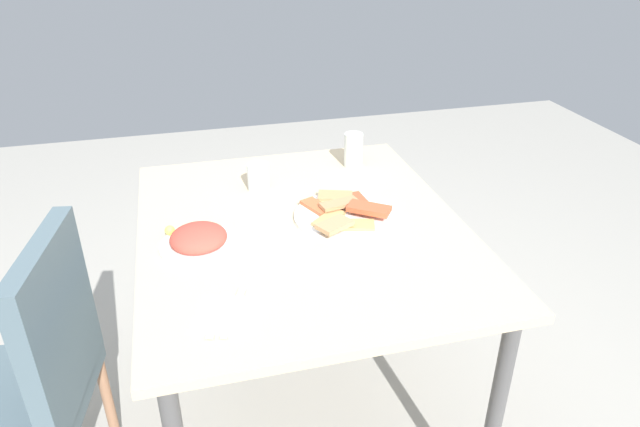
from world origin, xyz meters
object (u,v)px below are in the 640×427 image
(dining_chair, at_px, (29,375))
(fork, at_px, (233,312))
(drinking_glass, at_px, (258,177))
(salad_plate_greens, at_px, (198,239))
(pide_platter, at_px, (345,214))
(spoon, at_px, (218,314))
(dining_table, at_px, (303,249))
(paper_napkin, at_px, (226,315))
(soda_can, at_px, (353,150))

(dining_chair, bearing_deg, fork, -112.27)
(dining_chair, height_order, drinking_glass, dining_chair)
(salad_plate_greens, xyz_separation_m, fork, (-0.32, -0.06, -0.02))
(fork, bearing_deg, pide_platter, -24.38)
(spoon, bearing_deg, dining_chair, 84.47)
(dining_chair, relative_size, fork, 4.96)
(dining_chair, bearing_deg, dining_table, -79.59)
(salad_plate_greens, bearing_deg, paper_napkin, -173.39)
(dining_chair, bearing_deg, paper_napkin, -112.98)
(drinking_glass, xyz_separation_m, spoon, (-0.63, 0.20, -0.04))
(salad_plate_greens, relative_size, paper_napkin, 1.57)
(soda_can, height_order, fork, soda_can)
(pide_platter, xyz_separation_m, salad_plate_greens, (-0.05, 0.43, 0.01))
(pide_platter, relative_size, spoon, 1.92)
(salad_plate_greens, bearing_deg, dining_chair, 102.26)
(salad_plate_greens, bearing_deg, drinking_glass, -34.72)
(dining_chair, xyz_separation_m, spoon, (-0.22, -0.49, 0.27))
(paper_napkin, bearing_deg, soda_can, -36.03)
(dining_chair, relative_size, paper_napkin, 6.48)
(paper_napkin, bearing_deg, dining_table, -36.18)
(paper_napkin, bearing_deg, salad_plate_greens, 6.61)
(spoon, bearing_deg, dining_table, -19.82)
(soda_can, xyz_separation_m, spoon, (-0.74, 0.55, -0.06))
(dining_table, distance_m, soda_can, 0.49)
(paper_napkin, bearing_deg, pide_platter, -46.73)
(pide_platter, relative_size, drinking_glass, 3.51)
(soda_can, distance_m, drinking_glass, 0.37)
(pide_platter, distance_m, drinking_glass, 0.34)
(paper_napkin, bearing_deg, fork, -90.00)
(soda_can, relative_size, fork, 0.68)
(dining_chair, distance_m, paper_napkin, 0.62)
(dining_chair, bearing_deg, soda_can, -63.65)
(fork, bearing_deg, paper_napkin, 111.02)
(spoon, bearing_deg, pide_platter, -29.80)
(salad_plate_greens, height_order, paper_napkin, salad_plate_greens)
(soda_can, height_order, spoon, soda_can)
(dining_chair, distance_m, drinking_glass, 0.86)
(dining_table, distance_m, pide_platter, 0.16)
(pide_platter, xyz_separation_m, spoon, (-0.37, 0.42, -0.01))
(pide_platter, bearing_deg, fork, 134.60)
(pide_platter, distance_m, spoon, 0.56)
(dining_table, height_order, spoon, spoon)
(salad_plate_greens, distance_m, spoon, 0.32)
(soda_can, bearing_deg, drinking_glass, 106.34)
(pide_platter, height_order, drinking_glass, drinking_glass)
(salad_plate_greens, relative_size, soda_can, 1.76)
(dining_chair, xyz_separation_m, fork, (-0.22, -0.53, 0.27))
(salad_plate_greens, height_order, spoon, salad_plate_greens)
(dining_table, bearing_deg, fork, 145.73)
(salad_plate_greens, bearing_deg, fork, -170.24)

